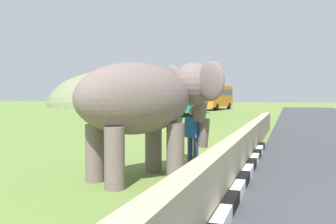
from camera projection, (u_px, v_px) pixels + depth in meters
striped_curb at (226, 211)px, 5.70m from camera, size 16.20×0.20×0.24m
barrier_parapet at (231, 162)px, 8.00m from camera, size 28.00×0.36×1.00m
elephant at (148, 100)px, 8.53m from camera, size 3.95×3.52×2.90m
person_handler at (193, 134)px, 9.95m from camera, size 0.37×0.63×1.66m
bus_white at (159, 95)px, 26.58m from camera, size 8.99×4.76×3.50m
bus_teal at (187, 95)px, 36.52m from camera, size 9.13×2.91×3.50m
bus_orange at (215, 95)px, 50.86m from camera, size 9.75×3.57×3.50m
cow_near at (164, 111)px, 26.98m from camera, size 1.00×1.93×1.23m
cow_mid at (173, 110)px, 27.98m from camera, size 1.91×1.07×1.23m
hill_east at (113, 106)px, 68.22m from camera, size 27.86×22.29×13.73m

